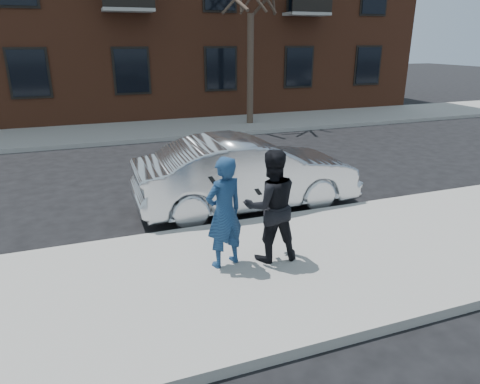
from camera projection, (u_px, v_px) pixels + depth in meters
name	position (u px, v px, depth m)	size (l,w,h in m)	color
ground	(239.00, 273.00, 6.56)	(100.00, 100.00, 0.00)	black
near_sidewalk	(245.00, 276.00, 6.31)	(50.00, 3.50, 0.15)	gray
near_curb	(210.00, 229.00, 7.91)	(50.00, 0.10, 0.15)	#999691
far_sidewalk	(139.00, 131.00, 16.49)	(50.00, 3.50, 0.15)	gray
far_curb	(146.00, 141.00, 14.89)	(50.00, 0.10, 0.15)	#999691
silver_sedan	(247.00, 173.00, 8.87)	(1.62, 4.63, 1.53)	#B7BABF
man_hoodie	(224.00, 213.00, 6.24)	(0.71, 0.57, 1.69)	navy
man_peacoat	(271.00, 206.00, 6.42)	(0.91, 0.75, 1.75)	black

